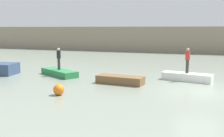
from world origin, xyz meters
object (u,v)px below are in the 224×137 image
(rowboat_green, at_px, (59,73))
(mooring_buoy, at_px, (59,90))
(person_dark_shirt, at_px, (59,58))
(rowboat_brown, at_px, (120,80))
(rowboat_white, at_px, (187,77))
(person_red_shirt, at_px, (188,59))

(rowboat_green, height_order, mooring_buoy, mooring_buoy)
(person_dark_shirt, xyz_separation_m, mooring_buoy, (3.21, -5.54, -1.12))
(rowboat_brown, distance_m, person_dark_shirt, 5.80)
(person_dark_shirt, bearing_deg, rowboat_green, 90.00)
(rowboat_white, bearing_deg, rowboat_brown, -136.75)
(rowboat_brown, bearing_deg, person_dark_shirt, 170.91)
(rowboat_white, xyz_separation_m, person_red_shirt, (-0.00, -0.00, 1.27))
(person_red_shirt, bearing_deg, rowboat_green, -173.00)
(rowboat_green, distance_m, mooring_buoy, 6.41)
(rowboat_brown, bearing_deg, rowboat_green, 170.91)
(rowboat_green, xyz_separation_m, rowboat_brown, (5.51, -1.40, 0.03))
(person_red_shirt, xyz_separation_m, mooring_buoy, (-6.50, -6.74, -1.23))
(rowboat_brown, xyz_separation_m, person_dark_shirt, (-5.51, 1.40, 1.17))
(rowboat_white, relative_size, person_red_shirt, 1.96)
(person_dark_shirt, bearing_deg, mooring_buoy, -59.94)
(rowboat_green, relative_size, mooring_buoy, 5.99)
(rowboat_green, relative_size, person_red_shirt, 2.11)
(person_dark_shirt, bearing_deg, rowboat_white, 7.00)
(mooring_buoy, bearing_deg, rowboat_white, 46.04)
(rowboat_brown, relative_size, rowboat_white, 0.91)
(rowboat_white, bearing_deg, person_dark_shirt, -161.47)
(person_red_shirt, bearing_deg, rowboat_brown, -148.28)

